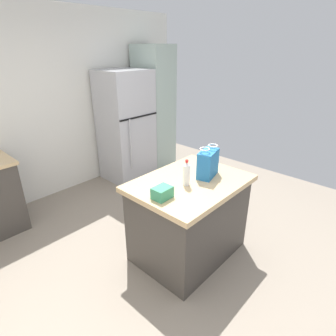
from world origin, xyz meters
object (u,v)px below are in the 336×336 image
refrigerator (126,126)px  shopping_bag (208,163)px  kitchen_island (189,218)px  bottle (187,174)px  small_box (162,193)px  tall_cabinet (154,109)px

refrigerator → shopping_bag: bearing=-107.1°
kitchen_island → bottle: bottle is taller
refrigerator → small_box: size_ratio=10.58×
shopping_bag → tall_cabinet: bearing=58.1°
shopping_bag → kitchen_island: bearing=165.3°
kitchen_island → tall_cabinet: tall_cabinet is taller
refrigerator → bottle: (-0.94, -2.06, 0.11)m
shopping_bag → bottle: bearing=174.6°
small_box → tall_cabinet: bearing=46.7°
small_box → shopping_bag: bearing=-2.1°
refrigerator → bottle: 2.26m
refrigerator → tall_cabinet: size_ratio=0.83×
shopping_bag → small_box: (-0.64, 0.02, -0.09)m
kitchen_island → bottle: 0.57m
refrigerator → shopping_bag: 2.18m
kitchen_island → small_box: (-0.43, -0.03, 0.49)m
tall_cabinet → small_box: tall_cabinet is taller
tall_cabinet → shopping_bag: tall_cabinet is taller
kitchen_island → refrigerator: 2.24m
kitchen_island → bottle: (-0.09, -0.03, 0.56)m
bottle → refrigerator: bearing=65.3°
kitchen_island → small_box: size_ratio=6.92×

